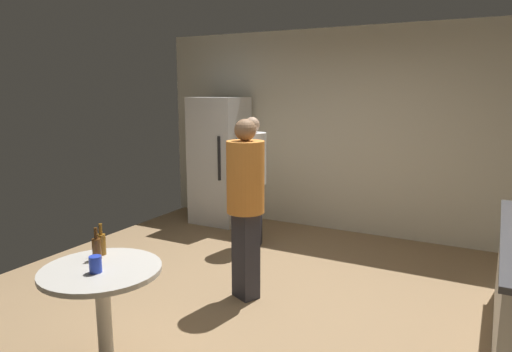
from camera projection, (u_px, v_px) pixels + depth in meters
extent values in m
cube|color=#9E7C56|center=(244.00, 311.00, 4.13)|extent=(5.20, 5.20, 0.10)
cube|color=silver|center=(340.00, 132.00, 6.15)|extent=(5.32, 0.06, 2.70)
cube|color=white|center=(220.00, 161.00, 6.62)|extent=(0.70, 0.65, 1.80)
cube|color=#262628|center=(219.00, 158.00, 6.21)|extent=(0.03, 0.03, 0.60)
cylinder|color=beige|center=(104.00, 321.00, 3.14)|extent=(0.10, 0.10, 0.70)
cylinder|color=beige|center=(101.00, 270.00, 3.07)|extent=(0.80, 0.80, 0.03)
cylinder|color=#8C5919|center=(101.00, 244.00, 3.31)|extent=(0.06, 0.06, 0.15)
cylinder|color=#8C5919|center=(100.00, 229.00, 3.29)|extent=(0.02, 0.02, 0.08)
cylinder|color=#593314|center=(97.00, 249.00, 3.21)|extent=(0.06, 0.06, 0.15)
cylinder|color=#593314|center=(96.00, 233.00, 3.19)|extent=(0.02, 0.02, 0.08)
cylinder|color=blue|center=(95.00, 264.00, 2.99)|extent=(0.08, 0.08, 0.11)
cube|color=#2D2D38|center=(252.00, 215.00, 5.66)|extent=(0.26, 0.22, 0.78)
cylinder|color=white|center=(252.00, 158.00, 5.53)|extent=(0.42, 0.42, 0.62)
sphere|color=#D8AD8C|center=(252.00, 125.00, 5.46)|extent=(0.19, 0.19, 0.19)
cube|color=#2D2D38|center=(246.00, 255.00, 4.23)|extent=(0.27, 0.25, 0.82)
cylinder|color=orange|center=(245.00, 177.00, 4.10)|extent=(0.45, 0.45, 0.65)
sphere|color=#8C6647|center=(245.00, 130.00, 4.02)|extent=(0.19, 0.19, 0.19)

